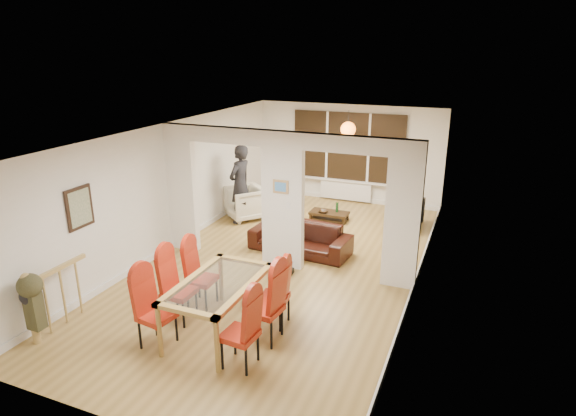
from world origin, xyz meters
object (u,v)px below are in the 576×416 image
Objects in this scene: dining_chair_la at (156,311)px; dining_chair_rc at (274,293)px; sofa at (300,238)px; dining_chair_ra at (240,329)px; dining_chair_lb at (179,288)px; bottle at (337,207)px; dining_table at (219,307)px; dining_chair_lc at (201,276)px; coffee_table at (329,216)px; dining_chair_rb at (264,304)px; television at (413,215)px; armchair at (246,203)px; bowl at (323,211)px; person at (240,184)px.

dining_chair_rc is at bearing 49.68° from dining_chair_la.
dining_chair_la is 3.88m from sofa.
dining_chair_ra is at bearing -96.72° from dining_chair_rc.
dining_chair_lb reaches higher than bottle.
sofa is at bearing 76.54° from dining_chair_lb.
dining_table is at bearing -92.14° from bottle.
dining_chair_ra is 1.09m from dining_chair_rc.
coffee_table is (0.68, 4.66, -0.42)m from dining_chair_lc.
dining_chair_rb is 5.25m from bottle.
television is (1.28, 5.44, -0.27)m from dining_chair_rb.
dining_chair_rc is 4.83m from armchair.
dining_chair_rc reaches higher than television.
sofa is at bearing -85.85° from bowl.
bowl is (-0.79, 5.05, -0.33)m from dining_chair_rb.
dining_chair_ra is at bearing -82.62° from bowl.
dining_chair_ra is 0.52× the size of sofa.
dining_chair_rb is at bearing 90.31° from dining_chair_ra.
dining_chair_la reaches higher than coffee_table.
dining_chair_la is (-0.63, -0.61, 0.13)m from dining_table.
dining_chair_la is 4.20× the size of bottle.
person is at bearing -155.05° from coffee_table.
dining_chair_lc is at bearing 82.01° from dining_chair_lb.
dining_chair_lb is 0.95× the size of dining_chair_rb.
dining_table is at bearing 167.60° from television.
sofa is (0.68, 3.82, -0.24)m from dining_chair_la.
dining_chair_lb is 5.12m from bowl.
television is (1.93, 2.31, 0.00)m from sofa.
bowl is at bearing 83.24° from dining_chair_lb.
dining_chair_rb is 5.22m from coffee_table.
sofa is at bearing 88.67° from dining_chair_la.
television is at bearing 64.01° from dining_chair_lb.
dining_chair_la is 5.78m from bowl.
dining_chair_la is 0.53× the size of sofa.
bottle is at bearing 80.32° from dining_chair_lb.
person is at bearing 105.76° from dining_chair_lb.
bowl is at bearing 80.40° from dining_chair_lc.
dining_chair_rb is 0.61× the size of person.
dining_chair_lb is at bearing 106.87° from dining_chair_la.
armchair is 2.06m from coffee_table.
bowl is at bearing 101.84° from dining_chair_ra.
sofa is at bearing 103.47° from dining_chair_ra.
dining_table reaches higher than bottle.
dining_chair_la is at bearing 23.39° from person.
person is 2.39m from bottle.
person reaches higher than dining_chair_rc.
dining_chair_ra is (1.37, -0.64, -0.01)m from dining_chair_lb.
person is (-1.95, 1.13, 0.63)m from sofa.
dining_table is 7.77× the size of bowl.
sofa is 2.04m from coffee_table.
dining_chair_rc is at bearing -84.56° from bottle.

